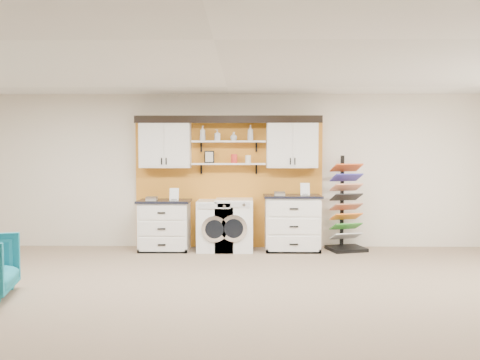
{
  "coord_description": "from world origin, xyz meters",
  "views": [
    {
      "loc": [
        0.31,
        -4.58,
        1.68
      ],
      "look_at": [
        0.23,
        2.3,
        1.32
      ],
      "focal_mm": 35.0,
      "sensor_mm": 36.0,
      "label": 1
    }
  ],
  "objects_px": {
    "dryer": "(234,225)",
    "sample_rack": "(346,220)",
    "base_cabinet_right": "(292,223)",
    "base_cabinet_left": "(165,225)",
    "washer": "(216,225)"
  },
  "relations": [
    {
      "from": "base_cabinet_left",
      "to": "dryer",
      "type": "bearing_deg",
      "value": -0.16
    },
    {
      "from": "base_cabinet_left",
      "to": "washer",
      "type": "distance_m",
      "value": 0.91
    },
    {
      "from": "washer",
      "to": "base_cabinet_left",
      "type": "bearing_deg",
      "value": 179.79
    },
    {
      "from": "base_cabinet_right",
      "to": "sample_rack",
      "type": "distance_m",
      "value": 0.95
    },
    {
      "from": "base_cabinet_right",
      "to": "base_cabinet_left",
      "type": "bearing_deg",
      "value": 180.0
    },
    {
      "from": "base_cabinet_right",
      "to": "dryer",
      "type": "bearing_deg",
      "value": -179.81
    },
    {
      "from": "dryer",
      "to": "sample_rack",
      "type": "height_order",
      "value": "sample_rack"
    },
    {
      "from": "sample_rack",
      "to": "dryer",
      "type": "bearing_deg",
      "value": 166.86
    },
    {
      "from": "base_cabinet_right",
      "to": "washer",
      "type": "distance_m",
      "value": 1.35
    },
    {
      "from": "dryer",
      "to": "sample_rack",
      "type": "relative_size",
      "value": 0.54
    },
    {
      "from": "base_cabinet_left",
      "to": "washer",
      "type": "xyz_separation_m",
      "value": [
        0.91,
        -0.0,
        -0.0
      ]
    },
    {
      "from": "base_cabinet_left",
      "to": "dryer",
      "type": "relative_size",
      "value": 1.0
    },
    {
      "from": "sample_rack",
      "to": "base_cabinet_left",
      "type": "bearing_deg",
      "value": 166.37
    },
    {
      "from": "base_cabinet_right",
      "to": "dryer",
      "type": "distance_m",
      "value": 1.03
    },
    {
      "from": "dryer",
      "to": "sample_rack",
      "type": "xyz_separation_m",
      "value": [
        1.98,
        0.04,
        0.08
      ]
    }
  ]
}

